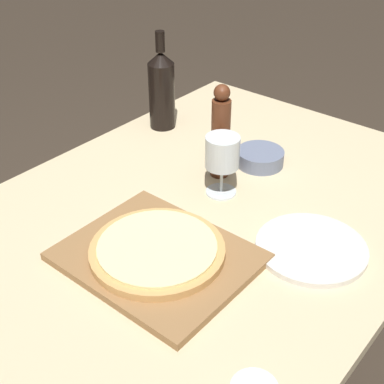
# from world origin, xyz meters

# --- Properties ---
(dining_table) EXTENTS (0.98, 1.31, 0.77)m
(dining_table) POSITION_xyz_m (0.00, 0.00, 0.67)
(dining_table) COLOR #CCB78E
(dining_table) RESTS_ON ground_plane
(cutting_board) EXTENTS (0.39, 0.32, 0.02)m
(cutting_board) POSITION_xyz_m (0.04, -0.24, 0.78)
(cutting_board) COLOR olive
(cutting_board) RESTS_ON dining_table
(pizza) EXTENTS (0.29, 0.29, 0.02)m
(pizza) POSITION_xyz_m (0.04, -0.24, 0.80)
(pizza) COLOR tan
(pizza) RESTS_ON cutting_board
(wine_bottle) EXTENTS (0.08, 0.08, 0.30)m
(wine_bottle) POSITION_xyz_m (-0.39, 0.25, 0.89)
(wine_bottle) COLOR black
(wine_bottle) RESTS_ON dining_table
(pepper_mill) EXTENTS (0.05, 0.05, 0.26)m
(pepper_mill) POSITION_xyz_m (-0.07, 0.13, 0.89)
(pepper_mill) COLOR #5B2D19
(pepper_mill) RESTS_ON dining_table
(wine_glass) EXTENTS (0.09, 0.09, 0.16)m
(wine_glass) POSITION_xyz_m (-0.01, 0.06, 0.88)
(wine_glass) COLOR silver
(wine_glass) RESTS_ON dining_table
(small_bowl) EXTENTS (0.13, 0.13, 0.04)m
(small_bowl) POSITION_xyz_m (-0.02, 0.24, 0.79)
(small_bowl) COLOR slate
(small_bowl) RESTS_ON dining_table
(dinner_plate) EXTENTS (0.25, 0.25, 0.01)m
(dinner_plate) POSITION_xyz_m (0.28, 0.00, 0.78)
(dinner_plate) COLOR silver
(dinner_plate) RESTS_ON dining_table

